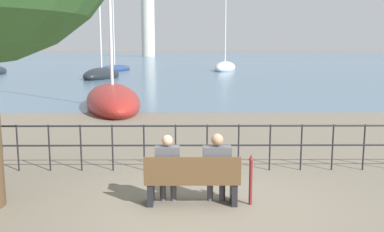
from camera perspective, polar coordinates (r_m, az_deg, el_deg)
ground_plane at (r=7.76m, az=0.03°, el=-11.57°), size 1000.00×1000.00×0.00m
harbor_water at (r=168.03m, az=-0.49°, el=8.15°), size 600.00×300.00×0.01m
park_bench at (r=7.56m, az=0.04°, el=-8.70°), size 1.67×0.45×0.90m
seated_person_left at (r=7.56m, az=-3.28°, el=-6.69°), size 0.43×0.35×1.25m
seated_person_right at (r=7.57m, az=3.34°, el=-6.57°), size 0.49×0.35×1.27m
promenade_railing at (r=9.56m, az=-0.08°, el=-3.26°), size 14.85×0.04×1.05m
closed_umbrella at (r=7.61m, az=7.85°, el=-8.00°), size 0.09×0.09×0.92m
sailboat_0 at (r=19.99m, az=-10.53°, el=2.09°), size 4.06×7.99×12.10m
sailboat_1 at (r=52.27m, az=4.42°, el=6.46°), size 4.03×7.23×11.23m
sailboat_2 at (r=39.83m, az=-11.93°, el=5.40°), size 3.50×6.66×9.17m
sailboat_3 at (r=51.74m, az=-10.27°, el=6.23°), size 4.16×7.18×11.14m
harbor_lighthouse at (r=139.34m, az=-5.89°, el=11.99°), size 4.20×4.20×21.29m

